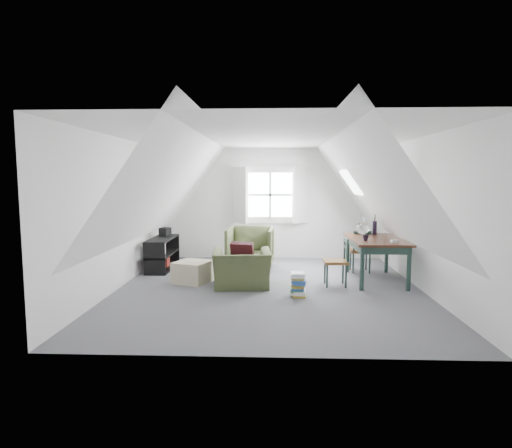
{
  "coord_description": "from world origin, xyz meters",
  "views": [
    {
      "loc": [
        0.06,
        -6.96,
        1.83
      ],
      "look_at": [
        -0.24,
        0.6,
        1.01
      ],
      "focal_mm": 30.0,
      "sensor_mm": 36.0,
      "label": 1
    }
  ],
  "objects_px": {
    "dining_table": "(376,244)",
    "dining_chair_near": "(337,261)",
    "armchair_far": "(250,268)",
    "media_shelf": "(162,255)",
    "dining_chair_far": "(360,250)",
    "armchair_near": "(242,287)",
    "magazine_stack": "(298,284)",
    "ottoman": "(193,272)"
  },
  "relations": [
    {
      "from": "ottoman",
      "to": "dining_chair_far",
      "type": "distance_m",
      "value": 3.27
    },
    {
      "from": "ottoman",
      "to": "dining_chair_far",
      "type": "height_order",
      "value": "dining_chair_far"
    },
    {
      "from": "dining_table",
      "to": "dining_chair_far",
      "type": "distance_m",
      "value": 0.75
    },
    {
      "from": "armchair_near",
      "to": "dining_chair_near",
      "type": "xyz_separation_m",
      "value": [
        1.62,
        0.14,
        0.43
      ]
    },
    {
      "from": "ottoman",
      "to": "dining_table",
      "type": "bearing_deg",
      "value": 4.33
    },
    {
      "from": "armchair_near",
      "to": "magazine_stack",
      "type": "xyz_separation_m",
      "value": [
        0.91,
        -0.54,
        0.19
      ]
    },
    {
      "from": "dining_chair_far",
      "to": "dining_chair_near",
      "type": "bearing_deg",
      "value": 56.54
    },
    {
      "from": "dining_chair_near",
      "to": "dining_chair_far",
      "type": "bearing_deg",
      "value": 165.58
    },
    {
      "from": "armchair_near",
      "to": "magazine_stack",
      "type": "relative_size",
      "value": 2.59
    },
    {
      "from": "ottoman",
      "to": "dining_chair_near",
      "type": "distance_m",
      "value": 2.53
    },
    {
      "from": "dining_table",
      "to": "magazine_stack",
      "type": "distance_m",
      "value": 1.85
    },
    {
      "from": "dining_chair_near",
      "to": "magazine_stack",
      "type": "relative_size",
      "value": 2.24
    },
    {
      "from": "armchair_near",
      "to": "dining_chair_far",
      "type": "relative_size",
      "value": 1.16
    },
    {
      "from": "armchair_far",
      "to": "dining_table",
      "type": "height_order",
      "value": "dining_table"
    },
    {
      "from": "dining_chair_near",
      "to": "media_shelf",
      "type": "bearing_deg",
      "value": -94.7
    },
    {
      "from": "dining_chair_far",
      "to": "magazine_stack",
      "type": "distance_m",
      "value": 2.22
    },
    {
      "from": "dining_table",
      "to": "magazine_stack",
      "type": "bearing_deg",
      "value": -142.95
    },
    {
      "from": "dining_chair_far",
      "to": "media_shelf",
      "type": "xyz_separation_m",
      "value": [
        -3.93,
        0.1,
        -0.14
      ]
    },
    {
      "from": "armchair_near",
      "to": "dining_chair_near",
      "type": "distance_m",
      "value": 1.68
    },
    {
      "from": "armchair_near",
      "to": "media_shelf",
      "type": "height_order",
      "value": "media_shelf"
    },
    {
      "from": "ottoman",
      "to": "media_shelf",
      "type": "xyz_separation_m",
      "value": [
        -0.81,
        1.05,
        0.1
      ]
    },
    {
      "from": "dining_chair_far",
      "to": "armchair_far",
      "type": "bearing_deg",
      "value": -11.37
    },
    {
      "from": "armchair_near",
      "to": "armchair_far",
      "type": "distance_m",
      "value": 1.5
    },
    {
      "from": "dining_table",
      "to": "dining_chair_near",
      "type": "relative_size",
      "value": 1.85
    },
    {
      "from": "armchair_far",
      "to": "media_shelf",
      "type": "height_order",
      "value": "media_shelf"
    },
    {
      "from": "armchair_near",
      "to": "dining_table",
      "type": "distance_m",
      "value": 2.5
    },
    {
      "from": "ottoman",
      "to": "magazine_stack",
      "type": "distance_m",
      "value": 1.98
    },
    {
      "from": "dining_table",
      "to": "dining_chair_far",
      "type": "bearing_deg",
      "value": 100.51
    },
    {
      "from": "dining_table",
      "to": "armchair_far",
      "type": "bearing_deg",
      "value": 157.39
    },
    {
      "from": "dining_chair_far",
      "to": "armchair_near",
      "type": "bearing_deg",
      "value": 24.66
    },
    {
      "from": "magazine_stack",
      "to": "dining_chair_near",
      "type": "bearing_deg",
      "value": 44.15
    },
    {
      "from": "dining_chair_far",
      "to": "dining_chair_near",
      "type": "relative_size",
      "value": 1.0
    },
    {
      "from": "magazine_stack",
      "to": "ottoman",
      "type": "bearing_deg",
      "value": 155.55
    },
    {
      "from": "armchair_far",
      "to": "media_shelf",
      "type": "relative_size",
      "value": 0.75
    },
    {
      "from": "dining_chair_far",
      "to": "magazine_stack",
      "type": "height_order",
      "value": "dining_chair_far"
    },
    {
      "from": "armchair_far",
      "to": "ottoman",
      "type": "distance_m",
      "value": 1.56
    },
    {
      "from": "dining_chair_far",
      "to": "media_shelf",
      "type": "distance_m",
      "value": 3.94
    },
    {
      "from": "media_shelf",
      "to": "armchair_far",
      "type": "bearing_deg",
      "value": 4.27
    },
    {
      "from": "armchair_far",
      "to": "dining_table",
      "type": "distance_m",
      "value": 2.58
    },
    {
      "from": "dining_table",
      "to": "dining_chair_near",
      "type": "height_order",
      "value": "dining_chair_near"
    },
    {
      "from": "dining_table",
      "to": "media_shelf",
      "type": "xyz_separation_m",
      "value": [
        -4.06,
        0.8,
        -0.38
      ]
    },
    {
      "from": "armchair_near",
      "to": "dining_chair_far",
      "type": "height_order",
      "value": "dining_chair_far"
    }
  ]
}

